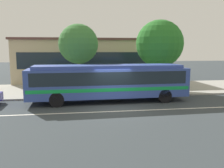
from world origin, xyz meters
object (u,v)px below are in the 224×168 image
Objects in this scene: street_tree_near_stop at (78,44)px; street_tree_mid_block at (160,44)px; pedestrian_walking_along_curb at (104,81)px; bus_stop_sign at (153,76)px; transit_bus at (109,80)px; pedestrian_waiting_near_sign at (49,84)px.

street_tree_mid_block reaches higher than street_tree_near_stop.
bus_stop_sign is (3.98, -1.44, 0.52)m from pedestrian_walking_along_curb.
transit_bus reaches higher than bus_stop_sign.
street_tree_near_stop is (2.45, 2.06, 3.20)m from pedestrian_waiting_near_sign.
pedestrian_waiting_near_sign is 4.72m from pedestrian_walking_along_curb.
pedestrian_waiting_near_sign is at bearing -139.87° from street_tree_near_stop.
pedestrian_waiting_near_sign is at bearing 153.31° from transit_bus.
transit_bus is at bearing -90.95° from pedestrian_walking_along_curb.
pedestrian_waiting_near_sign reaches higher than pedestrian_walking_along_curb.
bus_stop_sign is 0.36× the size of street_tree_mid_block.
street_tree_mid_block is at bearing 59.72° from bus_stop_sign.
street_tree_mid_block is at bearing 10.14° from pedestrian_waiting_near_sign.
street_tree_mid_block is at bearing -2.42° from street_tree_near_stop.
transit_bus reaches higher than pedestrian_walking_along_curb.
bus_stop_sign is at bearing -21.58° from street_tree_near_stop.
street_tree_mid_block reaches higher than transit_bus.
pedestrian_walking_along_curb is 0.27× the size of street_tree_near_stop.
pedestrian_walking_along_curb is 0.25× the size of street_tree_mid_block.
pedestrian_walking_along_curb is 3.99m from street_tree_near_stop.
street_tree_near_stop is at bearing 177.58° from street_tree_mid_block.
bus_stop_sign reaches higher than pedestrian_waiting_near_sign.
street_tree_mid_block is (1.23, 2.11, 2.74)m from bus_stop_sign.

